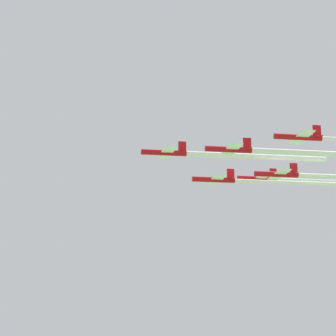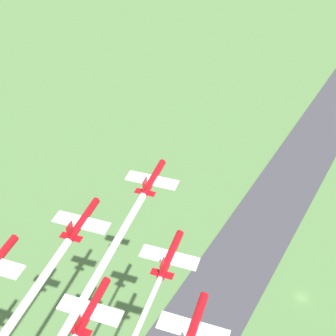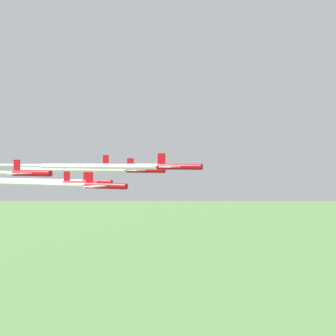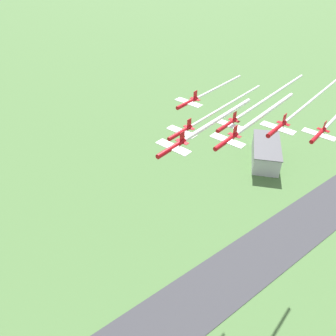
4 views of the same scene
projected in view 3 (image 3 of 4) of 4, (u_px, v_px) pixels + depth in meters
jet_0 at (177, 166)px, 99.28m from camera, size 10.22×10.00×3.55m
jet_1 at (144, 170)px, 112.75m from camera, size 10.22×10.00×3.55m
jet_2 at (104, 186)px, 99.02m from camera, size 10.22×10.00×3.55m
jet_3 at (117, 165)px, 126.21m from camera, size 10.22×10.00×3.55m
jet_4 at (79, 183)px, 112.48m from camera, size 10.22×10.00×3.55m
jet_5 at (30, 173)px, 98.69m from camera, size 10.22×10.00×3.55m
jet_6 at (96, 182)px, 139.72m from camera, size 10.22×10.00×3.55m
smoke_trail_0 at (96, 166)px, 110.01m from camera, size 30.39×17.52×1.22m
smoke_trail_1 at (70, 170)px, 124.08m from camera, size 32.54×18.73×1.24m
smoke_trail_2 at (14, 183)px, 112.15m from camera, size 38.79×21.92×0.81m
smoke_trail_3 at (37, 165)px, 140.83m from camera, size 44.11×24.85×0.80m
smoke_trail_6 at (26, 180)px, 154.09m from camera, size 43.30×24.52×0.99m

